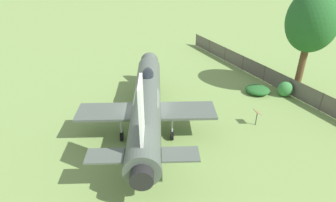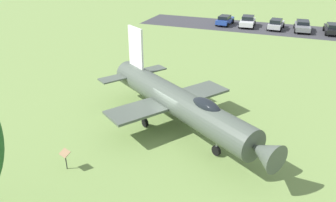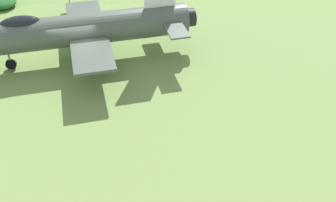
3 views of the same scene
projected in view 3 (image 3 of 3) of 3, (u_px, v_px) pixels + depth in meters
The scene contains 3 objects.
ground_plane at pixel (80, 60), 23.39m from camera, with size 200.00×200.00×0.00m, color #75934C.
display_jet at pixel (69, 30), 22.11m from camera, with size 14.55×8.95×5.76m.
shrub_near_fence at pixel (4, 3), 29.23m from camera, with size 1.81×2.00×0.64m.
Camera 3 is at (-6.30, 19.77, 12.23)m, focal length 42.12 mm.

